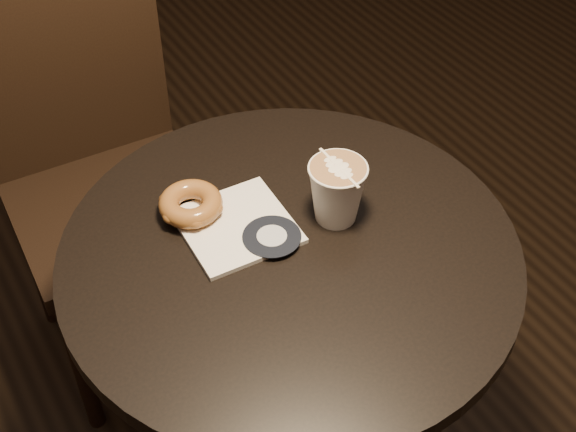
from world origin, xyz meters
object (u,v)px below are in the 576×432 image
at_px(doughnut, 191,204).
at_px(latte_cup, 337,193).
at_px(chair, 91,141).
at_px(cafe_table, 290,330).
at_px(pastry_bag, 237,226).

relative_size(doughnut, latte_cup, 0.99).
bearing_deg(chair, cafe_table, -77.19).
xyz_separation_m(cafe_table, chair, (-0.11, 0.62, 0.02)).
bearing_deg(chair, pastry_bag, -80.67).
height_order(doughnut, latte_cup, latte_cup).
xyz_separation_m(cafe_table, doughnut, (-0.09, 0.14, 0.22)).
bearing_deg(latte_cup, chair, 109.03).
distance_m(cafe_table, latte_cup, 0.27).
bearing_deg(latte_cup, cafe_table, -167.40).
bearing_deg(cafe_table, chair, 100.03).
height_order(cafe_table, pastry_bag, pastry_bag).
distance_m(chair, latte_cup, 0.67).
distance_m(cafe_table, chair, 0.63).
relative_size(cafe_table, pastry_bag, 4.61).
relative_size(cafe_table, latte_cup, 7.40).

